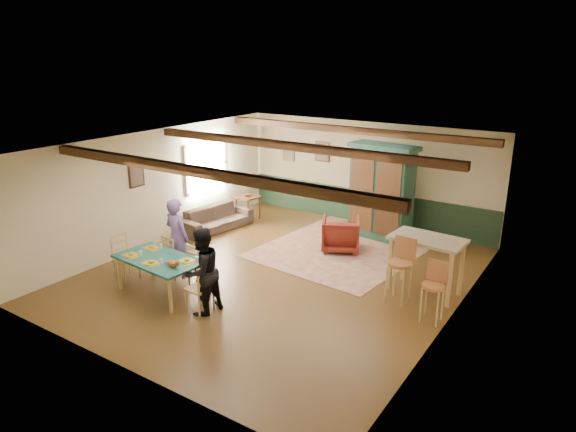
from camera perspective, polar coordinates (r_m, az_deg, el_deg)
The scene contains 35 objects.
floor at distance 10.72m, azimuth -0.87°, elevation -6.41°, with size 8.00×8.00×0.00m, color #482E14.
wall_back at distance 13.62m, azimuth 8.64°, elevation 4.69°, with size 7.00×0.02×2.70m, color beige.
wall_left at distance 12.48m, azimuth -14.34°, elevation 3.12°, with size 0.02×8.00×2.70m, color beige.
wall_right at distance 8.86m, azimuth 18.18°, elevation -3.26°, with size 0.02×8.00×2.70m, color beige.
ceiling at distance 9.92m, azimuth -0.95°, elevation 7.95°, with size 7.00×8.00×0.02m, color white.
wainscot_back at distance 13.83m, azimuth 8.43°, elevation 1.04°, with size 6.95×0.03×0.90m, color #1C3421.
ceiling_beam_front at distance 8.18m, azimuth -10.09°, elevation 4.88°, with size 6.95×0.16×0.16m, color #341E0E.
ceiling_beam_mid at distance 10.26m, azimuth 0.32°, elevation 7.78°, with size 6.95×0.16×0.16m, color #341E0E.
ceiling_beam_back at distance 12.50m, azimuth 6.93°, elevation 9.47°, with size 6.95×0.16×0.16m, color #341E0E.
window_left at distance 13.58m, azimuth -9.05°, elevation 5.49°, with size 0.06×1.60×1.30m, color white, non-canonical shape.
picture_left_wall at distance 11.98m, azimuth -16.48°, elevation 4.31°, with size 0.04×0.42×0.52m, color gray, non-canonical shape.
picture_back_a at distance 14.08m, azimuth 3.84°, elevation 7.15°, with size 0.45×0.04×0.55m, color gray, non-canonical shape.
picture_back_b at distance 14.67m, azimuth 0.07°, elevation 7.03°, with size 0.38×0.04×0.48m, color gray, non-canonical shape.
dining_table at distance 10.05m, azimuth -14.00°, elevation -6.47°, with size 1.71×0.95×0.71m, color #1B5649, non-canonical shape.
dining_chair_far_left at distance 10.68m, azimuth -12.39°, elevation -4.33°, with size 0.40×0.42×0.90m, color tan, non-canonical shape.
dining_chair_far_right at distance 10.13m, azimuth -9.65°, elevation -5.39°, with size 0.40×0.42×0.90m, color tan, non-canonical shape.
dining_chair_end_left at distance 10.85m, azimuth -17.59°, elevation -4.40°, with size 0.40×0.42×0.90m, color tan, non-canonical shape.
dining_chair_end_right at distance 9.23m, azimuth -9.84°, elevation -7.80°, with size 0.40×0.42×0.90m, color tan, non-canonical shape.
person_man at distance 10.59m, azimuth -12.20°, elevation -2.36°, with size 0.60×0.39×1.64m, color slate.
person_woman at distance 9.03m, azimuth -9.55°, elevation -6.07°, with size 0.76×0.59×1.57m, color black.
person_child at distance 10.17m, azimuth -9.34°, elevation -5.13°, with size 0.47×0.30×0.96m, color #282EA0.
cat at distance 9.44m, azimuth -12.70°, elevation -5.08°, with size 0.34×0.13×0.17m, color orange, non-canonical shape.
place_setting_near_left at distance 10.17m, azimuth -17.04°, elevation -3.93°, with size 0.38×0.29×0.11m, color gold, non-canonical shape.
place_setting_near_center at distance 9.69m, azimuth -14.95°, elevation -4.83°, with size 0.38×0.29×0.11m, color gold, non-canonical shape.
place_setting_far_left at distance 10.42m, azimuth -14.90°, elevation -3.21°, with size 0.38×0.29×0.11m, color gold, non-canonical shape.
place_setting_far_right at distance 9.64m, azimuth -11.16°, elevation -4.67°, with size 0.38×0.29×0.11m, color gold, non-canonical shape.
area_rug at distance 12.09m, azimuth 6.15°, elevation -3.59°, with size 3.23×3.84×0.01m, color beige.
armoire at distance 12.59m, azimuth 10.33°, elevation 2.62°, with size 1.64×0.66×2.32m, color #16382C.
armchair at distance 11.87m, azimuth 5.86°, elevation -2.02°, with size 0.83×0.86×0.78m, color #4E120F.
sofa at distance 13.38m, azimuth -7.99°, elevation -0.23°, with size 2.00×0.78×0.58m, color #372A22.
end_table at distance 14.05m, azimuth -4.47°, elevation 0.92°, with size 0.53×0.53×0.65m, color #341E0E, non-canonical shape.
table_lamp at distance 13.88m, azimuth -4.53°, elevation 3.40°, with size 0.33×0.33×0.60m, color beige, non-canonical shape.
counter_table at distance 10.04m, azimuth 15.02°, elevation -5.33°, with size 1.34×0.78×1.11m, color #BAAE90, non-canonical shape.
bar_stool_left at distance 9.55m, azimuth 12.25°, elevation -6.02°, with size 0.43×0.48×1.22m, color #B37145, non-canonical shape.
bar_stool_right at distance 9.05m, azimuth 15.78°, elevation -8.22°, with size 0.38×0.42×1.07m, color #B37145, non-canonical shape.
Camera 1 is at (5.51, -8.07, 4.41)m, focal length 32.00 mm.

